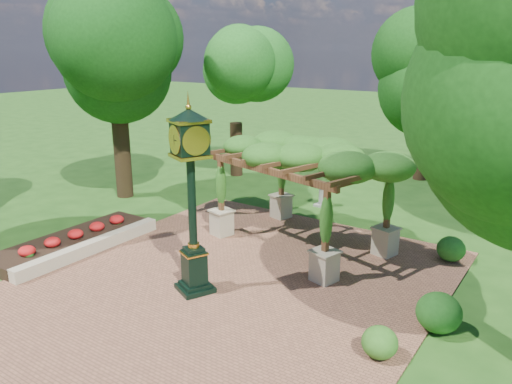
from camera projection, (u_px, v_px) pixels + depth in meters
The scene contains 13 objects.
ground at pixel (198, 303), 12.06m from camera, with size 120.00×120.00×0.00m, color #1E4714.
brick_plaza at pixel (223, 286), 12.85m from camera, with size 10.00×12.00×0.04m, color brown.
border_wall at pixel (91, 248), 14.89m from camera, with size 0.35×5.00×0.40m, color #C6B793.
flower_bed at pixel (72, 242), 15.38m from camera, with size 1.50×5.00×0.36m, color red.
pedestal_clock at pixel (191, 185), 11.85m from camera, with size 1.22×1.22×4.67m.
pergola at pixel (301, 161), 14.87m from camera, with size 5.83×4.45×3.25m.
sundial at pixel (322, 197), 19.34m from camera, with size 0.52×0.52×0.87m.
shrub_front at pixel (380, 342), 9.81m from camera, with size 0.72×0.72×0.65m, color #2A5D1A.
shrub_mid at pixel (439, 313), 10.69m from camera, with size 0.97×0.97×0.87m, color #1D5317.
shrub_back at pixel (451, 249), 14.27m from camera, with size 0.80×0.80×0.72m, color #23611C.
tree_west_near at pixel (115, 54), 19.17m from camera, with size 4.24×4.24×8.31m.
tree_west_far at pixel (235, 80), 22.95m from camera, with size 3.38×3.38×6.56m.
tree_north at pixel (430, 74), 22.11m from camera, with size 4.16×4.16×7.00m.
Camera 1 is at (7.26, -8.16, 5.94)m, focal length 35.00 mm.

